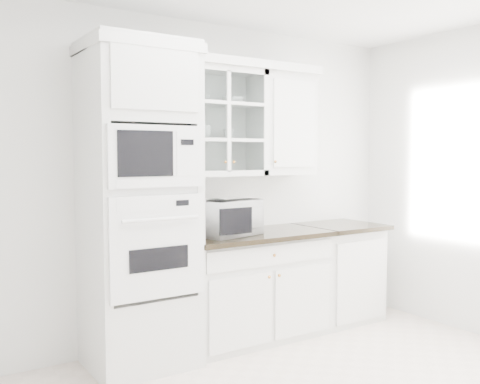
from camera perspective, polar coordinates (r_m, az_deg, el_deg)
room_shell at (r=3.54m, az=6.89°, el=7.24°), size 4.00×3.50×2.70m
oven_column at (r=4.02m, az=-10.69°, el=-1.47°), size 0.76×0.68×2.40m
base_cabinet_run at (r=4.65m, az=1.26°, el=-9.88°), size 1.32×0.67×0.92m
extra_base_cabinet at (r=5.27m, az=10.38°, el=-8.31°), size 0.72×0.67×0.92m
upper_cabinet_glass at (r=4.51m, az=-2.34°, el=7.44°), size 0.80×0.33×0.90m
upper_cabinet_solid at (r=4.89m, az=4.53°, el=7.16°), size 0.55×0.33×0.90m
crown_molding at (r=4.49m, az=-3.38°, el=13.68°), size 2.14×0.38×0.07m
countertop_microwave at (r=4.38m, az=-1.49°, el=-2.72°), size 0.59×0.52×0.29m
bowl_a at (r=4.44m, az=-4.72°, el=9.92°), size 0.24×0.24×0.06m
bowl_b at (r=4.62m, az=-0.81°, el=9.71°), size 0.21×0.21×0.06m
cup_a at (r=4.45m, az=-4.01°, el=6.38°), size 0.16×0.16×0.11m
cup_b at (r=4.58m, az=-1.26°, el=6.18°), size 0.11×0.11×0.09m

